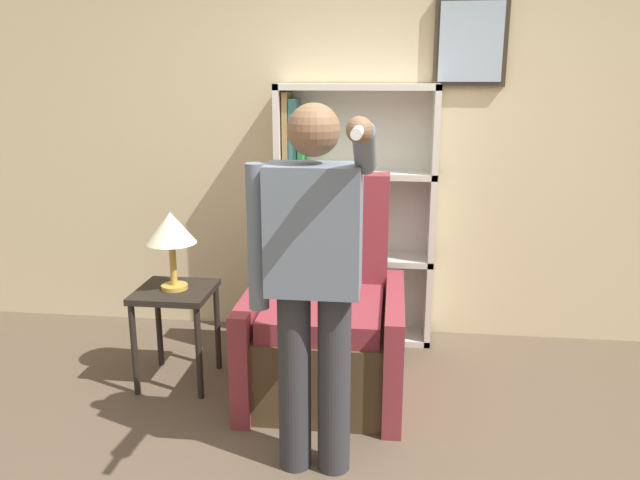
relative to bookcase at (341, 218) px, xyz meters
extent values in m
cube|color=beige|center=(0.27, 0.16, 0.55)|extent=(8.00, 0.06, 2.80)
cube|color=#33281E|center=(0.81, 0.11, 1.14)|extent=(0.46, 0.04, 0.55)
cube|color=#9EB2C6|center=(0.81, 0.09, 1.14)|extent=(0.40, 0.01, 0.49)
cube|color=silver|center=(-0.41, -0.02, 0.02)|extent=(0.04, 0.28, 1.74)
cube|color=silver|center=(0.60, -0.02, 0.02)|extent=(0.04, 0.28, 1.74)
cube|color=silver|center=(0.10, 0.11, 0.02)|extent=(1.05, 0.01, 1.74)
cube|color=silver|center=(0.10, -0.02, -0.83)|extent=(1.05, 0.28, 0.04)
cube|color=silver|center=(0.10, -0.02, -0.27)|extent=(1.05, 0.28, 0.04)
cube|color=silver|center=(0.10, -0.02, 0.31)|extent=(1.05, 0.28, 0.04)
cube|color=silver|center=(0.10, -0.02, 0.87)|extent=(1.05, 0.28, 0.04)
cube|color=#BC4C56|center=(-0.36, -0.02, -0.59)|extent=(0.04, 0.22, 0.43)
cube|color=#5B99A8|center=(-0.31, -0.02, -0.56)|extent=(0.03, 0.23, 0.50)
cube|color=orange|center=(-0.27, -0.02, -0.63)|extent=(0.04, 0.18, 0.35)
cube|color=#5B99A8|center=(-0.23, -0.02, -0.60)|extent=(0.05, 0.19, 0.42)
cube|color=purple|center=(-0.36, -0.02, -0.06)|extent=(0.03, 0.19, 0.38)
cube|color=gold|center=(-0.32, -0.02, -0.01)|extent=(0.04, 0.21, 0.48)
cube|color=#1E47B2|center=(-0.26, -0.02, -0.05)|extent=(0.05, 0.17, 0.40)
cube|color=#9E7A47|center=(-0.36, -0.02, 0.58)|extent=(0.04, 0.20, 0.51)
cube|color=#337070|center=(-0.31, -0.02, 0.56)|extent=(0.05, 0.19, 0.47)
cube|color=#238438|center=(-0.26, -0.02, 0.51)|extent=(0.03, 0.22, 0.37)
cube|color=#4C3823|center=(-0.01, -0.85, -0.62)|extent=(0.68, 0.83, 0.45)
cube|color=maroon|center=(-0.01, -0.89, -0.33)|extent=(0.64, 0.71, 0.12)
cube|color=maroon|center=(-0.01, -0.47, -0.12)|extent=(0.68, 0.16, 1.00)
cube|color=maroon|center=(-0.41, -0.85, -0.54)|extent=(0.10, 0.91, 0.62)
cube|color=maroon|center=(0.38, -0.85, -0.54)|extent=(0.10, 0.91, 0.62)
cylinder|color=#2D2D33|center=(-0.07, -1.55, -0.41)|extent=(0.15, 0.15, 0.87)
cylinder|color=#2D2D33|center=(0.11, -1.55, -0.41)|extent=(0.15, 0.15, 0.87)
cube|color=slate|center=(0.02, -1.55, 0.30)|extent=(0.40, 0.24, 0.56)
sphere|color=brown|center=(0.02, -1.55, 0.72)|extent=(0.22, 0.22, 0.22)
cylinder|color=slate|center=(-0.23, -1.55, 0.26)|extent=(0.09, 0.09, 0.65)
cylinder|color=slate|center=(0.23, -1.67, 0.66)|extent=(0.09, 0.28, 0.23)
cylinder|color=slate|center=(0.23, -1.91, 0.75)|extent=(0.08, 0.27, 0.10)
sphere|color=brown|center=(0.23, -2.04, 0.77)|extent=(0.09, 0.09, 0.09)
cylinder|color=white|center=(0.23, -2.14, 0.77)|extent=(0.04, 0.15, 0.04)
cube|color=black|center=(-0.90, -0.80, -0.28)|extent=(0.43, 0.43, 0.04)
cylinder|color=black|center=(-1.09, -0.99, -0.57)|extent=(0.04, 0.04, 0.55)
cylinder|color=black|center=(-0.71, -0.99, -0.57)|extent=(0.04, 0.04, 0.55)
cylinder|color=black|center=(-1.09, -0.61, -0.57)|extent=(0.04, 0.04, 0.55)
cylinder|color=black|center=(-0.71, -0.61, -0.57)|extent=(0.04, 0.04, 0.55)
cylinder|color=gold|center=(-0.90, -0.80, -0.25)|extent=(0.15, 0.15, 0.02)
cylinder|color=gold|center=(-0.90, -0.80, -0.11)|extent=(0.04, 0.04, 0.25)
cone|color=beige|center=(-0.90, -0.80, 0.10)|extent=(0.29, 0.29, 0.18)
camera|label=1|loc=(0.35, -4.11, 0.94)|focal=35.00mm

